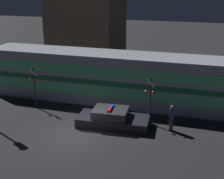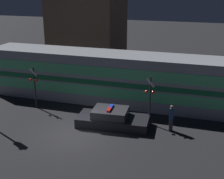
# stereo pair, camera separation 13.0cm
# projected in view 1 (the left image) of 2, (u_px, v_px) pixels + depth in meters

# --- Properties ---
(ground_plane) EXTENTS (120.00, 120.00, 0.00)m
(ground_plane) POSITION_uv_depth(u_px,v_px,m) (74.00, 135.00, 18.78)
(ground_plane) COLOR black
(train) EXTENTS (19.65, 3.08, 3.75)m
(train) POSITION_uv_depth(u_px,v_px,m) (111.00, 78.00, 23.68)
(train) COLOR #999EA5
(train) RESTS_ON ground_plane
(police_car) EXTENTS (4.67, 2.29, 1.26)m
(police_car) POSITION_uv_depth(u_px,v_px,m) (112.00, 119.00, 19.90)
(police_car) COLOR black
(police_car) RESTS_ON ground_plane
(pedestrian) EXTENTS (0.28, 0.28, 1.68)m
(pedestrian) POSITION_uv_depth(u_px,v_px,m) (172.00, 118.00, 19.14)
(pedestrian) COLOR #3F384C
(pedestrian) RESTS_ON ground_plane
(crossing_signal_near) EXTENTS (0.65, 0.27, 3.20)m
(crossing_signal_near) POSITION_uv_depth(u_px,v_px,m) (150.00, 97.00, 19.70)
(crossing_signal_near) COLOR #2D2D33
(crossing_signal_near) RESTS_ON ground_plane
(crossing_signal_far) EXTENTS (0.65, 0.27, 3.08)m
(crossing_signal_far) POSITION_uv_depth(u_px,v_px,m) (34.00, 85.00, 22.30)
(crossing_signal_far) COLOR #2D2D33
(crossing_signal_far) RESTS_ON ground_plane
(building_left) EXTENTS (6.89, 6.39, 10.93)m
(building_left) POSITION_uv_depth(u_px,v_px,m) (87.00, 15.00, 32.46)
(building_left) COLOR brown
(building_left) RESTS_ON ground_plane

